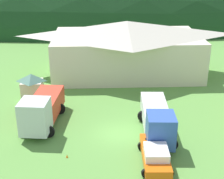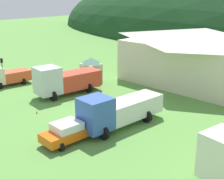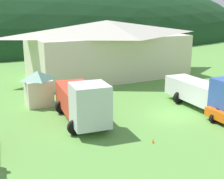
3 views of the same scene
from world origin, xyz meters
The scene contains 9 objects.
ground_plane centered at (0.00, 0.00, 0.00)m, with size 200.00×200.00×0.00m, color #5B9342.
depot_building centered at (2.20, 16.45, 3.64)m, with size 20.50×11.59×7.07m.
play_shed_cream centered at (-8.85, 7.79, 1.63)m, with size 2.41×2.16×3.17m.
light_truck_cream centered at (-15.11, -0.59, 1.18)m, with size 3.01×5.09×2.39m.
tow_truck_silver centered at (-6.95, 2.03, 1.73)m, with size 3.78×7.95×3.50m.
box_truck_blue centered at (3.50, -0.27, 1.60)m, with size 3.33×8.50×3.24m.
service_pickup_orange centered at (2.66, -4.57, 0.83)m, with size 2.54×5.45×1.66m.
traffic_light_west centered at (-14.56, -1.47, 2.25)m, with size 0.20×0.32×3.60m.
traffic_cone_near_pickup centered at (-4.25, -3.44, 0.00)m, with size 0.36×0.36×0.57m, color orange.
Camera 2 is at (20.77, -18.52, 11.42)m, focal length 50.41 mm.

